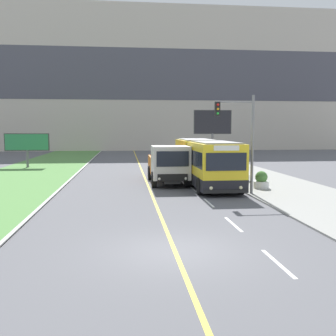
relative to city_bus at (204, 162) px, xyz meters
name	(u,v)px	position (x,y,z in m)	size (l,w,h in m)	color
ground_plane	(175,251)	(-3.96, -14.91, -1.53)	(300.00, 300.00, 0.00)	#56565B
lane_marking_centre	(176,228)	(-3.55, -12.01, -1.53)	(2.88, 140.00, 0.01)	gold
apartment_block_background	(133,80)	(-3.96, 46.59, 11.13)	(80.00, 8.04, 25.33)	beige
city_bus	(204,162)	(0.00, 0.00, 0.00)	(2.71, 11.92, 3.02)	yellow
dump_truck	(169,165)	(-2.53, -0.40, -0.19)	(2.49, 7.02, 2.68)	black
traffic_light_mast	(241,132)	(1.09, -4.96, 2.10)	(2.28, 0.32, 5.69)	slate
billboard_large	(213,124)	(4.32, 16.75, 2.83)	(4.26, 0.24, 5.90)	#59595B
billboard_small	(27,143)	(-15.05, 13.17, 0.88)	(4.27, 0.24, 3.37)	#59595B
planter_round_near	(261,181)	(3.02, -3.03, -0.98)	(0.96, 0.96, 1.08)	silver
planter_round_second	(243,174)	(2.92, 0.52, -0.98)	(0.93, 0.93, 1.08)	silver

